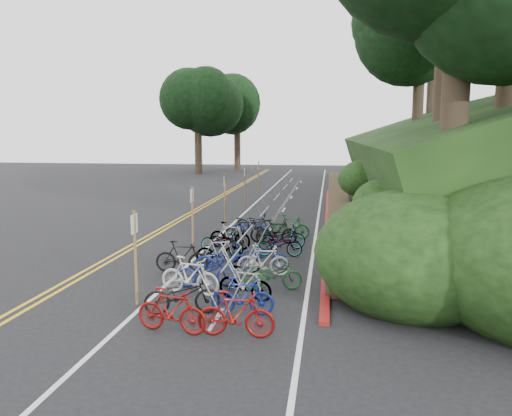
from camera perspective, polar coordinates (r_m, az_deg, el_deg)
The scene contains 11 objects.
ground at distance 15.09m, azimuth -14.59°, elevation -8.98°, with size 120.00×120.00×0.00m, color black.
road_markings at distance 24.29m, azimuth -3.91°, elevation -2.13°, with size 7.47×80.00×0.01m.
red_curb at distance 25.61m, azimuth 8.16°, elevation -1.55°, with size 0.25×28.00×0.10m, color maroon.
embankment at distance 33.12m, azimuth 21.03°, elevation 4.61°, with size 14.30×48.14×9.11m.
tree_cluster at distance 36.36m, azimuth 15.54°, elevation 20.71°, with size 33.27×54.73×19.87m.
bike_rack_front at distance 13.19m, azimuth -2.71°, elevation -7.21°, with size 1.18×2.68×1.25m.
bike_racks_rest at distance 26.62m, azimuth 2.39°, elevation 0.66°, with size 1.14×23.00×1.17m.
signpost_near at distance 13.33m, azimuth -13.63°, elevation -4.85°, with size 0.08×0.40×2.51m.
signposts_rest at distance 27.87m, azimuth -2.30°, elevation 2.21°, with size 0.08×18.40×2.50m.
bike_front at distance 16.35m, azimuth -8.45°, elevation -5.52°, with size 1.76×0.50×1.06m, color black.
bike_valet at distance 16.86m, azimuth -1.48°, elevation -5.15°, with size 3.36×13.59×1.08m.
Camera 1 is at (5.75, -13.23, 4.44)m, focal length 35.00 mm.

